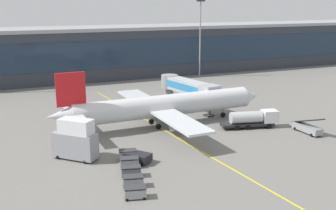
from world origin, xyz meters
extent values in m
plane|color=slate|center=(0.00, 0.00, 0.00)|extent=(700.00, 700.00, 0.00)
cube|color=yellow|center=(-0.67, 2.00, 0.00)|extent=(7.93, 79.66, 0.01)
cube|color=#2D333D|center=(10.46, 63.67, 7.35)|extent=(205.37, 18.08, 14.70)
cube|color=#1E2D42|center=(10.46, 54.57, 8.08)|extent=(199.21, 0.16, 8.23)
cube|color=#99999E|center=(10.46, 63.67, 15.20)|extent=(209.48, 18.44, 1.00)
cylinder|color=silver|center=(0.52, 7.68, 3.77)|extent=(36.49, 4.90, 3.90)
cylinder|color=silver|center=(0.52, 7.68, 4.12)|extent=(35.76, 4.72, 3.74)
cone|color=silver|center=(20.08, 8.22, 3.77)|extent=(4.00, 3.81, 3.70)
cone|color=silver|center=(-19.23, 7.14, 4.16)|extent=(4.76, 3.44, 3.31)
cube|color=red|center=(-17.17, 7.20, 8.64)|extent=(5.07, 0.50, 5.84)
cube|color=silver|center=(-16.78, 11.11, 4.35)|extent=(2.17, 6.29, 0.24)
cube|color=silver|center=(-16.56, 3.32, 4.35)|extent=(2.17, 6.29, 0.24)
cube|color=silver|center=(-1.24, 17.23, 3.48)|extent=(5.22, 15.41, 0.40)
cube|color=silver|center=(-0.71, -1.95, 3.48)|extent=(5.22, 15.41, 0.40)
cylinder|color=#939399|center=(-0.16, 14.51, 2.11)|extent=(3.06, 2.22, 2.14)
cylinder|color=#939399|center=(0.21, 0.83, 2.11)|extent=(3.06, 2.22, 2.14)
cylinder|color=black|center=(13.62, 8.04, 0.50)|extent=(1.01, 0.43, 1.00)
cylinder|color=slate|center=(13.62, 8.04, 1.41)|extent=(0.20, 0.20, 1.82)
cylinder|color=black|center=(-1.71, 9.38, 0.50)|extent=(1.01, 0.43, 1.00)
cylinder|color=slate|center=(-1.71, 9.38, 1.41)|extent=(0.20, 0.20, 1.82)
cylinder|color=black|center=(-1.61, 5.87, 0.50)|extent=(1.01, 0.43, 1.00)
cylinder|color=slate|center=(-1.61, 5.87, 1.41)|extent=(0.20, 0.20, 1.82)
cube|color=#B2B7BC|center=(9.99, 17.07, 5.07)|extent=(5.83, 14.68, 2.80)
cube|color=#2D84C6|center=(10.04, 17.08, 5.07)|extent=(5.49, 12.45, 1.54)
cube|color=#9EA3A8|center=(11.44, 10.03, 5.07)|extent=(4.17, 3.86, 2.94)
cylinder|color=#4C4C51|center=(11.44, 10.03, 1.84)|extent=(0.70, 0.70, 3.67)
cube|color=#262628|center=(11.44, 10.03, 0.15)|extent=(2.13, 2.13, 0.30)
cylinder|color=gray|center=(8.55, 24.10, 5.07)|extent=(3.90, 3.90, 3.08)
cylinder|color=gray|center=(8.55, 24.10, 1.84)|extent=(1.80, 1.80, 3.67)
cube|color=#232326|center=(14.04, -0.09, 0.75)|extent=(10.31, 4.76, 0.50)
cube|color=silver|center=(18.32, -1.12, 2.00)|extent=(3.30, 3.08, 2.50)
cube|color=black|center=(19.54, -1.41, 2.50)|extent=(0.69, 2.27, 1.12)
cylinder|color=#B7BABF|center=(13.77, -0.03, 2.10)|extent=(6.35, 3.54, 2.20)
cylinder|color=black|center=(18.05, 0.17, 0.50)|extent=(1.05, 0.57, 1.00)
cylinder|color=black|center=(17.50, -2.14, 0.50)|extent=(1.05, 0.57, 1.00)
cylinder|color=black|center=(14.02, 1.13, 0.50)|extent=(1.05, 0.57, 1.00)
cylinder|color=black|center=(13.47, -1.18, 0.50)|extent=(1.05, 0.57, 1.00)
cylinder|color=black|center=(11.98, 1.62, 0.50)|extent=(1.05, 0.57, 1.00)
cylinder|color=black|center=(11.43, -0.69, 0.50)|extent=(1.05, 0.57, 1.00)
cube|color=black|center=(-10.50, -8.04, 0.85)|extent=(4.15, 4.41, 1.10)
cube|color=black|center=(-11.09, -7.29, 1.04)|extent=(2.45, 2.32, 0.33)
cylinder|color=black|center=(-12.14, -7.63, 0.30)|extent=(0.57, 0.63, 0.60)
cylinder|color=black|center=(-10.51, -6.36, 0.30)|extent=(0.57, 0.63, 0.60)
cylinder|color=black|center=(-10.50, -9.73, 0.30)|extent=(0.57, 0.63, 0.60)
cylinder|color=black|center=(-8.87, -8.45, 0.30)|extent=(0.57, 0.63, 0.60)
cube|color=gray|center=(-18.72, -3.07, 2.20)|extent=(6.57, 6.58, 3.80)
cube|color=silver|center=(-18.48, -3.31, 5.20)|extent=(5.28, 5.29, 2.20)
cylinder|color=black|center=(-21.19, -2.18, 0.30)|extent=(0.60, 0.60, 0.60)
cylinder|color=black|center=(-19.60, -0.59, 0.30)|extent=(0.60, 0.60, 0.60)
cylinder|color=black|center=(-17.83, -5.55, 0.30)|extent=(0.60, 0.60, 0.60)
cylinder|color=black|center=(-16.24, -3.96, 0.30)|extent=(0.60, 0.60, 0.60)
cube|color=gray|center=(22.41, -6.87, 0.85)|extent=(2.08, 6.05, 1.10)
cube|color=black|center=(22.41, -6.87, 2.30)|extent=(1.53, 6.93, 2.38)
cylinder|color=black|center=(21.50, -4.80, 0.30)|extent=(0.27, 0.61, 0.60)
cylinder|color=black|center=(23.21, -4.75, 0.30)|extent=(0.27, 0.61, 0.60)
cylinder|color=black|center=(21.62, -9.00, 0.30)|extent=(0.27, 0.61, 0.60)
cylinder|color=black|center=(23.33, -8.95, 0.30)|extent=(0.27, 0.61, 0.60)
cube|color=gray|center=(-14.54, -18.74, 0.73)|extent=(2.88, 2.08, 1.10)
cube|color=#333338|center=(-14.54, -18.74, 1.43)|extent=(2.94, 2.12, 0.10)
cylinder|color=black|center=(-15.73, -19.22, 0.18)|extent=(0.38, 0.20, 0.36)
cylinder|color=black|center=(-15.38, -17.77, 0.18)|extent=(0.38, 0.20, 0.36)
cylinder|color=black|center=(-13.71, -19.72, 0.18)|extent=(0.38, 0.20, 0.36)
cylinder|color=black|center=(-13.36, -18.26, 0.18)|extent=(0.38, 0.20, 0.36)
cube|color=gray|center=(-13.78, -15.63, 0.73)|extent=(2.88, 2.08, 1.10)
cube|color=#333338|center=(-13.78, -15.63, 1.43)|extent=(2.94, 2.12, 0.10)
cylinder|color=black|center=(-14.97, -16.11, 0.18)|extent=(0.38, 0.20, 0.36)
cylinder|color=black|center=(-14.61, -14.66, 0.18)|extent=(0.38, 0.20, 0.36)
cylinder|color=black|center=(-12.95, -16.61, 0.18)|extent=(0.38, 0.20, 0.36)
cylinder|color=black|center=(-12.59, -15.15, 0.18)|extent=(0.38, 0.20, 0.36)
cube|color=#595B60|center=(-13.02, -12.53, 0.73)|extent=(2.88, 2.08, 1.10)
cube|color=#333338|center=(-13.02, -12.53, 1.43)|extent=(2.94, 2.12, 0.10)
cylinder|color=black|center=(-14.21, -13.01, 0.18)|extent=(0.38, 0.20, 0.36)
cylinder|color=black|center=(-13.85, -11.55, 0.18)|extent=(0.38, 0.20, 0.36)
cylinder|color=black|center=(-12.19, -13.50, 0.18)|extent=(0.38, 0.20, 0.36)
cylinder|color=black|center=(-11.83, -12.05, 0.18)|extent=(0.38, 0.20, 0.36)
cube|color=gray|center=(-12.26, -9.42, 0.73)|extent=(2.88, 2.08, 1.10)
cube|color=#333338|center=(-12.26, -9.42, 1.43)|extent=(2.94, 2.12, 0.10)
cylinder|color=black|center=(-13.45, -9.90, 0.18)|extent=(0.38, 0.20, 0.36)
cylinder|color=black|center=(-13.09, -8.44, 0.18)|extent=(0.38, 0.20, 0.36)
cylinder|color=black|center=(-11.43, -10.39, 0.18)|extent=(0.38, 0.20, 0.36)
cylinder|color=black|center=(-11.07, -8.94, 0.18)|extent=(0.38, 0.20, 0.36)
cube|color=gray|center=(-11.49, -6.31, 0.73)|extent=(2.88, 2.08, 1.10)
cube|color=#333338|center=(-11.49, -6.31, 1.43)|extent=(2.94, 2.12, 0.10)
cylinder|color=black|center=(-12.68, -6.79, 0.18)|extent=(0.38, 0.20, 0.36)
cylinder|color=black|center=(-12.33, -5.33, 0.18)|extent=(0.38, 0.20, 0.36)
cylinder|color=black|center=(-10.66, -7.29, 0.18)|extent=(0.38, 0.20, 0.36)
cylinder|color=black|center=(-10.31, -5.83, 0.18)|extent=(0.38, 0.20, 0.36)
cylinder|color=gray|center=(30.81, 51.67, 11.61)|extent=(0.44, 0.44, 23.21)
cube|color=#333338|center=(30.81, 51.67, 23.61)|extent=(2.80, 0.50, 0.80)
camera|label=1|loc=(-28.70, -61.91, 23.16)|focal=43.63mm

